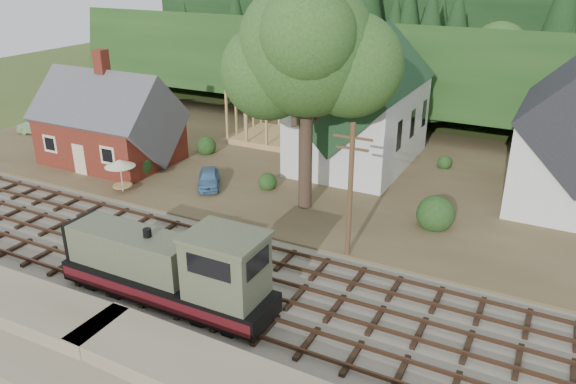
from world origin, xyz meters
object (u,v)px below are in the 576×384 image
at_px(locomotive, 173,270).
at_px(patio_set, 120,165).
at_px(car_blue, 209,178).
at_px(car_green, 37,128).

height_order(locomotive, patio_set, locomotive).
height_order(car_blue, patio_set, patio_set).
bearing_deg(locomotive, car_green, 150.49).
relative_size(car_blue, car_green, 1.03).
distance_m(locomotive, patio_set, 15.18).
xyz_separation_m(locomotive, car_blue, (-6.94, 12.91, -1.07)).
bearing_deg(patio_set, car_green, 157.56).
xyz_separation_m(car_green, patio_set, (16.95, -7.00, 1.44)).
bearing_deg(car_blue, patio_set, -177.43).
relative_size(locomotive, car_blue, 2.97).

